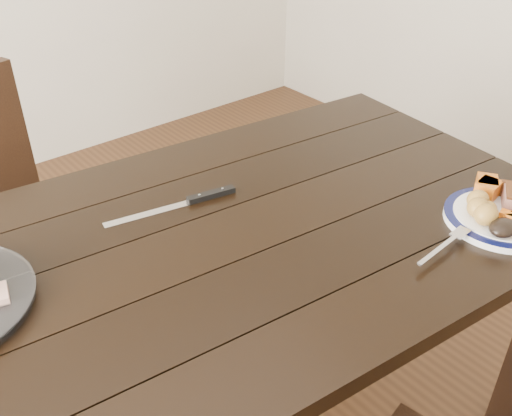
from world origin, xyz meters
TOP-DOWN VIEW (x-y plane):
  - dining_table at (0.00, 0.00)m, footprint 1.69×1.07m
  - chair_far at (-0.27, 0.73)m, footprint 0.53×0.54m
  - dinner_plate at (0.51, -0.35)m, footprint 0.25×0.25m
  - plate_rim at (0.51, -0.35)m, footprint 0.25×0.25m
  - roasted_potatoes at (0.47, -0.32)m, footprint 0.09×0.09m
  - pumpkin_wedges at (0.56, -0.28)m, footprint 0.08×0.07m
  - dark_mushroom at (0.45, -0.39)m, footprint 0.07×0.05m
  - fork at (0.33, -0.34)m, footprint 0.18×0.03m
  - carving_knife at (0.04, 0.15)m, footprint 0.32×0.08m

SIDE VIEW (x-z plane):
  - chair_far at x=-0.27m, z-range 0.06..0.99m
  - dining_table at x=0.00m, z-range 0.28..1.03m
  - carving_knife at x=0.04m, z-range 0.75..0.76m
  - dinner_plate at x=0.51m, z-range 0.75..0.77m
  - plate_rim at x=0.51m, z-range 0.76..0.78m
  - fork at x=0.33m, z-range 0.77..0.77m
  - dark_mushroom at x=0.45m, z-range 0.77..0.80m
  - pumpkin_wedges at x=0.56m, z-range 0.77..0.81m
  - roasted_potatoes at x=0.47m, z-range 0.77..0.82m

